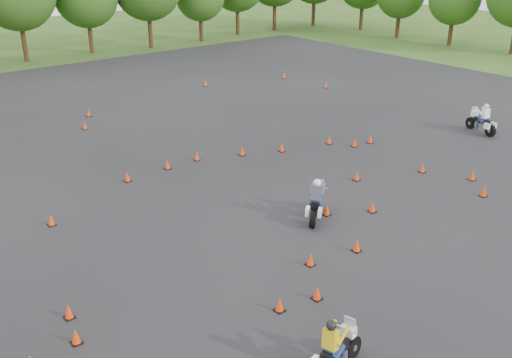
# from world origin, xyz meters

# --- Properties ---
(ground) EXTENTS (140.00, 140.00, 0.00)m
(ground) POSITION_xyz_m (0.00, 0.00, 0.00)
(ground) COLOR #2D5119
(ground) RESTS_ON ground
(asphalt_pad) EXTENTS (62.00, 62.00, 0.00)m
(asphalt_pad) POSITION_xyz_m (0.00, 6.00, 0.01)
(asphalt_pad) COLOR black
(asphalt_pad) RESTS_ON ground
(treeline) EXTENTS (86.97, 32.85, 10.85)m
(treeline) POSITION_xyz_m (3.68, 35.43, 4.75)
(treeline) COLOR #2A4F16
(treeline) RESTS_ON ground
(traffic_cones) EXTENTS (36.60, 32.97, 0.45)m
(traffic_cones) POSITION_xyz_m (-0.06, 4.92, 0.23)
(traffic_cones) COLOR red
(traffic_cones) RESTS_ON asphalt_pad
(rider_grey) EXTENTS (2.27, 1.98, 1.79)m
(rider_grey) POSITION_xyz_m (1.10, 1.54, 0.90)
(rider_grey) COLOR #44484D
(rider_grey) RESTS_ON ground
(rider_yellow) EXTENTS (2.24, 1.02, 1.67)m
(rider_yellow) POSITION_xyz_m (-4.70, -5.15, 0.84)
(rider_yellow) COLOR gold
(rider_yellow) RESTS_ON ground
(rider_white) EXTENTS (1.32, 2.38, 1.75)m
(rider_white) POSITION_xyz_m (16.18, 3.33, 0.88)
(rider_white) COLOR silver
(rider_white) RESTS_ON ground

